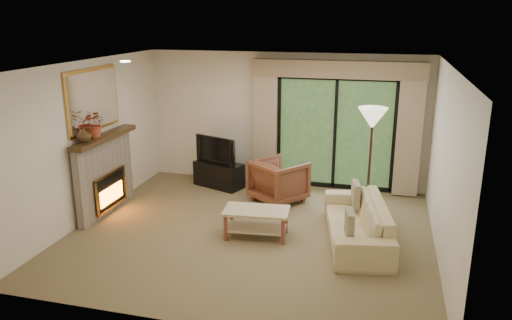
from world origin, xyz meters
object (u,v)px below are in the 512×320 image
(sofa, at_px, (357,221))
(coffee_table, at_px, (256,223))
(media_console, at_px, (219,174))
(armchair, at_px, (279,181))

(sofa, distance_m, coffee_table, 1.51)
(media_console, relative_size, armchair, 1.14)
(media_console, height_order, armchair, armchair)
(armchair, relative_size, sofa, 0.40)
(media_console, distance_m, armchair, 1.41)
(armchair, bearing_deg, coffee_table, 125.44)
(armchair, relative_size, coffee_table, 0.87)
(armchair, height_order, sofa, armchair)
(media_console, distance_m, coffee_table, 2.44)
(media_console, bearing_deg, armchair, -0.29)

